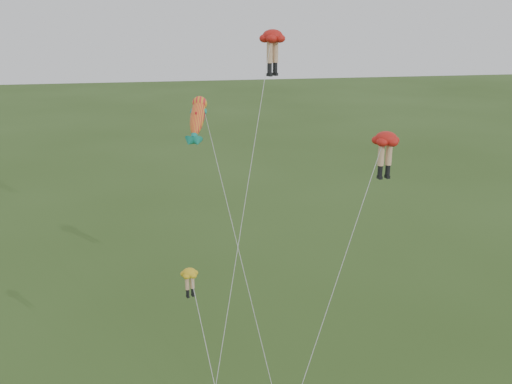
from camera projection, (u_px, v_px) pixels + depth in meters
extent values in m
ellipsoid|color=red|center=(273.00, 36.00, 36.05)|extent=(2.37, 2.37, 0.85)
cylinder|color=#DFAA84|center=(270.00, 53.00, 36.19)|extent=(0.38, 0.38, 1.30)
cylinder|color=black|center=(270.00, 68.00, 36.49)|extent=(0.30, 0.30, 0.65)
cube|color=black|center=(269.00, 75.00, 36.62)|extent=(0.39, 0.43, 0.19)
cylinder|color=#DFAA84|center=(275.00, 52.00, 36.54)|extent=(0.38, 0.38, 1.30)
cylinder|color=black|center=(275.00, 68.00, 36.84)|extent=(0.30, 0.30, 0.65)
cube|color=black|center=(275.00, 74.00, 36.97)|extent=(0.39, 0.43, 0.19)
cylinder|color=silver|center=(244.00, 209.00, 32.69)|extent=(5.70, 12.34, 19.46)
ellipsoid|color=red|center=(386.00, 138.00, 29.92)|extent=(1.68, 1.68, 0.75)
cylinder|color=#DFAA84|center=(381.00, 155.00, 30.13)|extent=(0.33, 0.33, 1.15)
cylinder|color=black|center=(380.00, 171.00, 30.39)|extent=(0.26, 0.26, 0.57)
cube|color=black|center=(380.00, 177.00, 30.51)|extent=(0.23, 0.35, 0.17)
cylinder|color=#DFAA84|center=(389.00, 154.00, 30.26)|extent=(0.33, 0.33, 1.15)
cylinder|color=black|center=(388.00, 170.00, 30.52)|extent=(0.26, 0.26, 0.57)
cube|color=black|center=(387.00, 177.00, 30.63)|extent=(0.23, 0.35, 0.17)
cylinder|color=silver|center=(334.00, 288.00, 28.66)|extent=(6.97, 6.06, 14.56)
ellipsoid|color=gold|center=(189.00, 273.00, 27.53)|extent=(1.14, 1.14, 0.44)
cylinder|color=#DFAA84|center=(187.00, 283.00, 27.62)|extent=(0.20, 0.20, 0.68)
cylinder|color=black|center=(188.00, 292.00, 27.78)|extent=(0.15, 0.15, 0.34)
cube|color=black|center=(188.00, 296.00, 27.84)|extent=(0.17, 0.22, 0.10)
cylinder|color=#DFAA84|center=(192.00, 282.00, 27.75)|extent=(0.20, 0.20, 0.68)
cylinder|color=black|center=(193.00, 291.00, 27.91)|extent=(0.15, 0.15, 0.34)
cube|color=black|center=(193.00, 295.00, 27.97)|extent=(0.17, 0.22, 0.10)
cylinder|color=silver|center=(212.00, 372.00, 26.86)|extent=(1.57, 4.44, 8.75)
ellipsoid|color=orange|center=(198.00, 116.00, 32.42)|extent=(1.60, 2.81, 2.54)
sphere|color=orange|center=(198.00, 116.00, 32.42)|extent=(1.22, 1.47, 1.27)
cone|color=#148773|center=(198.00, 116.00, 32.42)|extent=(1.00, 1.34, 1.21)
cone|color=#148773|center=(198.00, 116.00, 32.42)|extent=(1.00, 1.34, 1.21)
cone|color=#148773|center=(198.00, 116.00, 32.42)|extent=(0.57, 0.75, 0.68)
cone|color=#148773|center=(198.00, 116.00, 32.42)|extent=(0.57, 0.75, 0.68)
cone|color=red|center=(198.00, 116.00, 32.42)|extent=(0.61, 0.76, 0.67)
cylinder|color=silver|center=(237.00, 261.00, 31.33)|extent=(3.36, 7.82, 14.89)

